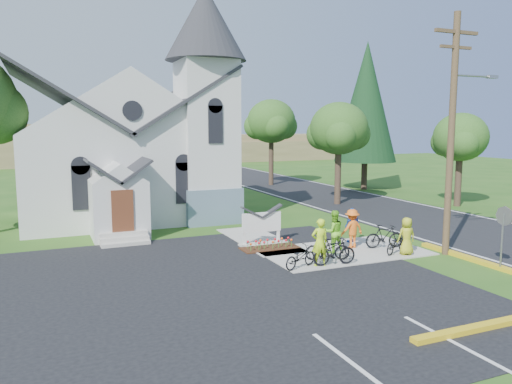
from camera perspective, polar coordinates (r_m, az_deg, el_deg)
name	(u,v)px	position (r m, az deg, el deg)	size (l,w,h in m)	color
ground	(320,259)	(20.93, 7.27, -7.57)	(120.00, 120.00, 0.00)	#285618
parking_lot	(162,296)	(16.63, -10.65, -11.65)	(20.00, 16.00, 0.02)	black
road	(333,197)	(38.60, 8.75, -0.57)	(8.00, 90.00, 0.02)	black
sidewalk	(344,252)	(22.10, 9.99, -6.73)	(7.00, 4.00, 0.05)	#ACA79B
church	(130,129)	(30.23, -14.17, 7.00)	(12.35, 12.00, 13.00)	silver
church_sign	(262,223)	(22.93, 0.65, -3.53)	(2.20, 0.40, 1.70)	#ACA79B
flower_bed	(270,248)	(22.35, 1.58, -6.43)	(2.60, 1.10, 0.07)	#3D2410
utility_pole	(453,127)	(22.31, 21.58, 6.94)	(3.45, 0.28, 10.00)	#4B3925
stop_sign	(504,224)	(20.87, 26.45, -3.34)	(0.11, 0.76, 2.48)	gray
tree_road_near	(339,129)	(34.88, 9.45, 7.12)	(4.00, 4.00, 7.05)	#36261D
tree_road_mid	(271,122)	(45.65, 1.76, 8.04)	(4.40, 4.40, 7.80)	#36261D
tree_road_far	(461,138)	(36.21, 22.34, 5.76)	(3.60, 3.60, 6.30)	#36261D
conifer	(366,102)	(43.54, 12.49, 10.00)	(5.20, 5.20, 12.40)	#36261D
distant_hills	(143,148)	(75.02, -12.82, 4.94)	(61.00, 10.00, 5.60)	olive
cyclist_0	(320,242)	(19.51, 7.30, -5.72)	(0.68, 0.45, 1.86)	#C4F81D
bike_0	(300,257)	(19.26, 5.08, -7.40)	(0.57, 1.63, 0.86)	black
cyclist_1	(334,232)	(21.58, 8.86, -4.49)	(0.89, 0.69, 1.83)	#72CB26
bike_1	(334,252)	(19.76, 8.94, -6.76)	(0.50, 1.78, 1.07)	black
cyclist_2	(352,225)	(23.66, 10.94, -3.73)	(0.95, 0.39, 1.62)	blue
bike_2	(327,248)	(20.49, 8.16, -6.39)	(0.63, 1.82, 0.95)	black
cyclist_3	(352,229)	(22.58, 10.91, -4.12)	(1.12, 0.65, 1.74)	orange
bike_3	(385,236)	(22.92, 14.47, -4.93)	(0.49, 1.75, 1.05)	black
cyclist_4	(407,236)	(21.97, 16.83, -4.84)	(0.78, 0.51, 1.59)	gold
bike_4	(396,243)	(22.14, 15.73, -5.69)	(0.56, 1.62, 0.85)	black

